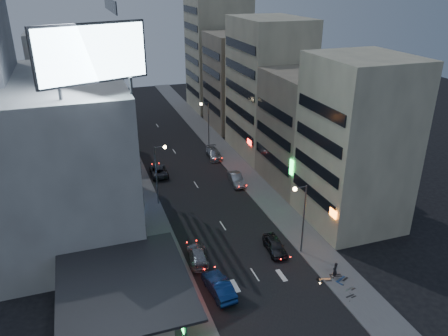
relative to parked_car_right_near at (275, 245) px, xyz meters
name	(u,v)px	position (x,y,z in m)	size (l,w,h in m)	color
ground	(271,300)	(-3.64, -7.09, -0.75)	(180.00, 180.00, 0.00)	black
sidewalk_left	(136,181)	(-11.64, 22.91, -0.69)	(4.00, 120.00, 0.12)	#4C4C4F
sidewalk_right	(238,167)	(4.36, 22.91, -0.69)	(4.00, 120.00, 0.12)	#4C4C4F
food_court	(115,302)	(-17.54, -5.09, 1.24)	(11.00, 13.00, 3.88)	beige
white_building	(63,157)	(-20.64, 12.91, 8.25)	(14.00, 24.00, 18.00)	#BABBB6
shophouse_near	(356,144)	(11.36, 3.41, 9.25)	(10.00, 11.00, 20.00)	beige
shophouse_mid	(309,130)	(11.86, 14.91, 7.25)	(11.00, 12.00, 16.00)	gray
shophouse_far	(268,88)	(11.36, 27.91, 10.25)	(10.00, 14.00, 22.00)	beige
far_left_a	(71,95)	(-19.14, 37.91, 9.25)	(11.00, 10.00, 20.00)	#BABBB6
far_left_b	(69,92)	(-19.64, 50.91, 6.75)	(12.00, 10.00, 15.00)	gray
far_right_a	(238,81)	(11.86, 42.91, 8.25)	(11.00, 12.00, 18.00)	gray
far_right_b	(218,54)	(12.36, 56.91, 11.25)	(12.00, 12.00, 24.00)	beige
billboard	(92,54)	(-16.63, 2.88, 20.91)	(9.52, 3.75, 6.20)	#595B60
street_lamp_right_near	(301,210)	(2.26, -1.09, 4.62)	(1.60, 0.44, 8.02)	#595B60
street_lamp_left	(159,167)	(-9.54, 14.91, 4.62)	(1.60, 0.44, 8.02)	#595B60
street_lamp_right_far	(206,118)	(2.26, 32.91, 4.62)	(1.60, 0.44, 8.02)	#595B60
parked_car_right_near	(275,245)	(0.00, 0.00, 0.00)	(1.76, 4.38, 1.49)	#26272B
parked_car_right_mid	(236,179)	(1.96, 17.35, 0.01)	(1.60, 4.60, 1.52)	#ABACB4
parked_car_left	(159,171)	(-8.05, 24.06, -0.02)	(2.40, 5.20, 1.44)	#2B2C31
parked_car_right_far	(214,154)	(1.96, 27.91, -0.02)	(2.05, 5.03, 1.46)	#AAACB3
road_car_blue	(219,286)	(-7.97, -4.56, 0.08)	(1.75, 5.01, 1.65)	navy
road_car_silver	(198,255)	(-8.42, 1.06, -0.03)	(2.01, 4.95, 1.44)	gray
person	(335,270)	(3.60, -6.24, 0.25)	(0.64, 0.42, 1.75)	black
scooter_black_a	(354,289)	(4.00, -8.94, -0.13)	(1.62, 0.54, 0.99)	black
scooter_silver_a	(353,282)	(4.56, -7.99, -0.14)	(1.59, 0.53, 0.97)	#919397
scooter_blue	(344,271)	(4.64, -6.29, -0.01)	(2.02, 0.67, 1.23)	navy
scooter_black_b	(341,269)	(4.55, -5.92, -0.10)	(1.72, 0.57, 1.05)	black
scooter_silver_b	(331,274)	(3.21, -6.24, -0.09)	(1.76, 0.59, 1.07)	#989B9F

